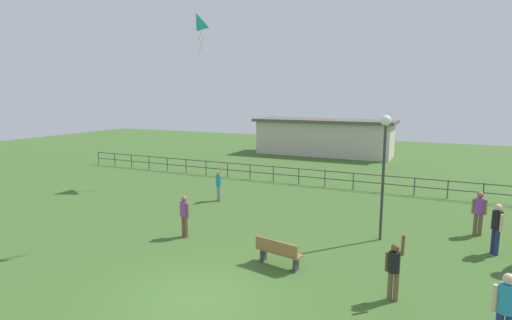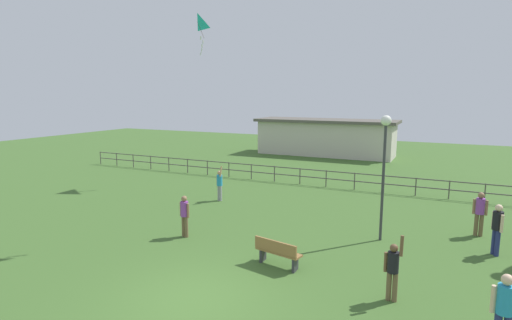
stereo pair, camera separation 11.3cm
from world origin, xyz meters
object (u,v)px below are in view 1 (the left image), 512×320
(person_3, at_px, (394,267))
(person_4, at_px, (506,306))
(person_5, at_px, (497,226))
(person_1, at_px, (185,214))
(person_2, at_px, (479,211))
(lamppost, at_px, (384,151))
(kite_0, at_px, (196,23))
(person_0, at_px, (219,183))
(park_bench, at_px, (278,252))

(person_3, distance_m, person_4, 2.61)
(person_4, xyz_separation_m, person_5, (0.34, 5.83, -0.02))
(person_1, bearing_deg, person_3, -12.02)
(person_2, xyz_separation_m, person_4, (0.06, -7.66, 0.04))
(lamppost, bearing_deg, person_4, -59.94)
(person_5, relative_size, kite_0, 0.74)
(person_0, bearing_deg, person_3, -36.19)
(person_1, relative_size, person_2, 0.94)
(person_2, height_order, kite_0, kite_0)
(person_1, distance_m, person_4, 10.20)
(park_bench, bearing_deg, person_4, -18.42)
(kite_0, bearing_deg, park_bench, -46.28)
(person_1, distance_m, person_3, 7.68)
(person_0, xyz_separation_m, person_4, (11.30, -7.84, 0.11))
(park_bench, xyz_separation_m, person_2, (5.65, 5.76, 0.49))
(person_0, distance_m, person_4, 13.75)
(lamppost, xyz_separation_m, kite_0, (-11.41, 5.64, 5.95))
(lamppost, xyz_separation_m, person_5, (3.60, 0.20, -2.28))
(person_0, distance_m, person_1, 5.22)
(person_2, bearing_deg, person_0, 179.10)
(person_1, bearing_deg, person_2, 26.35)
(person_0, distance_m, person_2, 11.24)
(person_5, bearing_deg, person_0, 170.23)
(park_bench, xyz_separation_m, kite_0, (-8.96, 9.37, 8.74))
(lamppost, relative_size, person_1, 2.90)
(lamppost, xyz_separation_m, person_3, (0.97, -4.39, -2.37))
(park_bench, bearing_deg, person_5, 33.00)
(lamppost, height_order, kite_0, kite_0)
(lamppost, distance_m, park_bench, 5.26)
(person_3, bearing_deg, person_4, -28.47)
(person_2, bearing_deg, person_1, -153.65)
(park_bench, relative_size, person_0, 0.88)
(person_2, xyz_separation_m, person_5, (0.40, -1.83, 0.03))
(park_bench, relative_size, kite_0, 0.67)
(park_bench, bearing_deg, person_3, -10.94)
(lamppost, height_order, person_3, lamppost)
(person_4, bearing_deg, kite_0, 142.46)
(person_0, xyz_separation_m, person_2, (11.24, -0.18, 0.07))
(person_0, xyz_separation_m, person_5, (11.64, -2.01, 0.09))
(person_2, bearing_deg, person_4, -89.54)
(person_3, bearing_deg, lamppost, 102.46)
(lamppost, bearing_deg, person_5, 3.21)
(person_3, height_order, kite_0, kite_0)
(lamppost, height_order, park_bench, lamppost)
(lamppost, distance_m, person_4, 6.89)
(lamppost, relative_size, person_3, 2.53)
(park_bench, height_order, kite_0, kite_0)
(person_3, bearing_deg, person_5, 60.20)
(person_1, xyz_separation_m, person_4, (9.80, -2.84, 0.11))
(kite_0, bearing_deg, person_5, -19.93)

